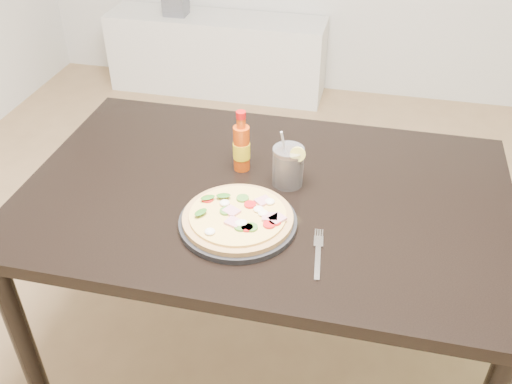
% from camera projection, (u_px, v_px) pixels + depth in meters
% --- Properties ---
extents(floor, '(4.50, 4.50, 0.00)m').
position_uv_depth(floor, '(272.00, 352.00, 2.10)').
color(floor, '#9E7A51').
rests_on(floor, ground).
extents(dining_table, '(1.40, 0.90, 0.75)m').
position_uv_depth(dining_table, '(265.00, 213.00, 1.69)').
color(dining_table, black).
rests_on(dining_table, ground).
extents(plate, '(0.31, 0.31, 0.02)m').
position_uv_depth(plate, '(238.00, 222.00, 1.51)').
color(plate, black).
rests_on(plate, dining_table).
extents(pizza, '(0.29, 0.29, 0.03)m').
position_uv_depth(pizza, '(239.00, 217.00, 1.50)').
color(pizza, tan).
rests_on(pizza, plate).
extents(hot_sauce_bottle, '(0.05, 0.05, 0.19)m').
position_uv_depth(hot_sauce_bottle, '(241.00, 147.00, 1.69)').
color(hot_sauce_bottle, '#C5410B').
rests_on(hot_sauce_bottle, dining_table).
extents(cola_cup, '(0.10, 0.09, 0.18)m').
position_uv_depth(cola_cup, '(288.00, 167.00, 1.64)').
color(cola_cup, black).
rests_on(cola_cup, dining_table).
extents(fork, '(0.04, 0.19, 0.00)m').
position_uv_depth(fork, '(318.00, 252.00, 1.43)').
color(fork, silver).
rests_on(fork, dining_table).
extents(media_console, '(1.40, 0.34, 0.50)m').
position_uv_depth(media_console, '(217.00, 54.00, 3.73)').
color(media_console, white).
rests_on(media_console, ground).
extents(cd_stack, '(0.14, 0.12, 0.13)m').
position_uv_depth(cd_stack, '(176.00, 5.00, 3.58)').
color(cd_stack, slate).
rests_on(cd_stack, media_console).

